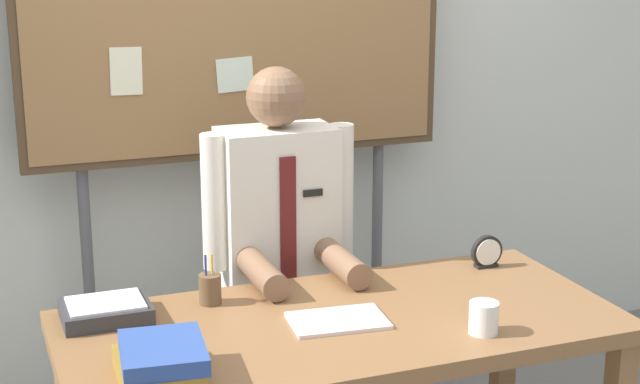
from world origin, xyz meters
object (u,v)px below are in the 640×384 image
object	(u,v)px
coffee_mug	(484,318)
bulletin_board	(237,5)
desk_clock	(487,253)
paper_tray	(106,311)
person	(279,279)
desk	(341,346)
open_notebook	(338,321)
pen_holder	(210,289)
book_stack	(160,362)

from	to	relation	value
coffee_mug	bulletin_board	bearing A→B (deg)	104.96
desk_clock	paper_tray	size ratio (longest dim) A/B	0.44
person	paper_tray	bearing A→B (deg)	-152.85
desk	open_notebook	distance (m)	0.10
open_notebook	pen_holder	world-z (taller)	pen_holder
open_notebook	coffee_mug	xyz separation A→B (m)	(0.36, -0.22, 0.04)
person	bulletin_board	size ratio (longest dim) A/B	0.64
paper_tray	open_notebook	bearing A→B (deg)	-22.70
pen_holder	paper_tray	xyz separation A→B (m)	(-0.32, -0.02, -0.02)
coffee_mug	pen_holder	world-z (taller)	pen_holder
person	bulletin_board	world-z (taller)	bulletin_board
open_notebook	desk_clock	world-z (taller)	desk_clock
person	coffee_mug	xyz separation A→B (m)	(0.35, -0.83, 0.12)
paper_tray	person	bearing A→B (deg)	27.15
person	pen_holder	distance (m)	0.48
desk	pen_holder	distance (m)	0.45
person	desk_clock	distance (m)	0.73
bulletin_board	open_notebook	xyz separation A→B (m)	(-0.02, -1.07, -0.85)
desk_clock	pen_holder	world-z (taller)	pen_holder
open_notebook	pen_holder	xyz separation A→B (m)	(-0.31, 0.28, 0.04)
person	pen_holder	bearing A→B (deg)	-136.10
person	desk_clock	bearing A→B (deg)	-27.25
paper_tray	coffee_mug	bearing A→B (deg)	-26.00
pen_holder	book_stack	bearing A→B (deg)	-118.33
bulletin_board	book_stack	bearing A→B (deg)	-115.09
open_notebook	coffee_mug	bearing A→B (deg)	-31.36
desk	open_notebook	size ratio (longest dim) A/B	5.89
person	open_notebook	xyz separation A→B (m)	(-0.02, -0.61, 0.08)
bulletin_board	coffee_mug	xyz separation A→B (m)	(0.35, -1.29, -0.81)
desk	desk_clock	distance (m)	0.71
person	book_stack	world-z (taller)	person
bulletin_board	coffee_mug	size ratio (longest dim) A/B	23.45
person	coffee_mug	size ratio (longest dim) A/B	14.97
bulletin_board	desk_clock	bearing A→B (deg)	-51.00
person	paper_tray	xyz separation A→B (m)	(-0.66, -0.34, 0.10)
desk_clock	paper_tray	bearing A→B (deg)	-179.72
book_stack	pen_holder	distance (m)	0.54
paper_tray	bulletin_board	bearing A→B (deg)	50.58
desk_clock	open_notebook	bearing A→B (deg)	-157.54
open_notebook	desk_clock	bearing A→B (deg)	22.46
desk	open_notebook	world-z (taller)	open_notebook
open_notebook	bulletin_board	bearing A→B (deg)	88.97
open_notebook	book_stack	bearing A→B (deg)	-161.56
desk_clock	coffee_mug	size ratio (longest dim) A/B	1.20
desk	person	world-z (taller)	person
desk_clock	paper_tray	distance (m)	1.30
desk_clock	person	bearing A→B (deg)	152.75
person	open_notebook	size ratio (longest dim) A/B	4.97
open_notebook	desk_clock	size ratio (longest dim) A/B	2.52
book_stack	coffee_mug	world-z (taller)	book_stack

